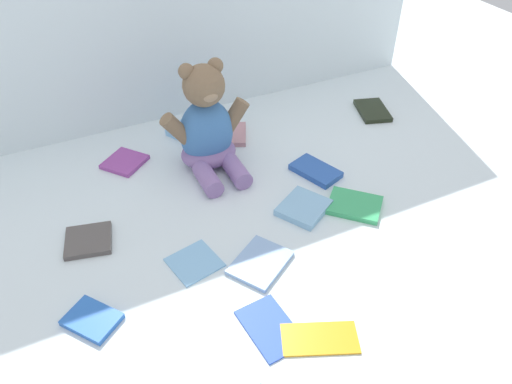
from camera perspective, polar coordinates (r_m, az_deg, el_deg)
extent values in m
plane|color=silver|center=(1.21, -1.94, -0.90)|extent=(3.20, 3.20, 0.00)
ellipsoid|color=#3F72B2|center=(1.29, -5.70, 6.81)|extent=(0.14, 0.11, 0.18)
ellipsoid|color=#8C6BA5|center=(1.32, -5.46, 4.53)|extent=(0.15, 0.12, 0.06)
sphere|color=#7A6047|center=(1.21, -6.02, 12.05)|extent=(0.10, 0.10, 0.10)
ellipsoid|color=#997C5E|center=(1.19, -5.34, 10.96)|extent=(0.04, 0.03, 0.03)
sphere|color=#7A6047|center=(1.20, -8.00, 13.53)|extent=(0.04, 0.04, 0.04)
sphere|color=#7A6047|center=(1.22, -4.69, 14.24)|extent=(0.04, 0.04, 0.04)
cylinder|color=#7A6047|center=(1.25, -8.98, 7.08)|extent=(0.08, 0.04, 0.10)
cylinder|color=#7A6047|center=(1.29, -2.53, 8.68)|extent=(0.08, 0.04, 0.10)
cylinder|color=#8C6BA5|center=(1.24, -5.54, 1.50)|extent=(0.05, 0.10, 0.05)
cylinder|color=#8C6BA5|center=(1.26, -2.28, 2.42)|extent=(0.05, 0.10, 0.05)
cube|color=#38A865|center=(1.21, 11.23, -1.49)|extent=(0.15, 0.15, 0.01)
cube|color=#82B8E7|center=(1.44, -7.39, 6.75)|extent=(0.14, 0.15, 0.02)
cube|color=#2954A8|center=(1.29, 6.85, 2.43)|extent=(0.11, 0.14, 0.02)
cube|color=orange|center=(0.95, 7.32, -16.26)|extent=(0.16, 0.12, 0.01)
cube|color=#B77E86|center=(1.43, -2.67, 6.64)|extent=(0.11, 0.13, 0.01)
cube|color=#4F4946|center=(1.16, -18.66, -5.28)|extent=(0.12, 0.11, 0.01)
cube|color=black|center=(1.58, 13.22, 9.08)|extent=(0.12, 0.15, 0.01)
cube|color=#7AB3DF|center=(1.06, -7.07, -7.94)|extent=(0.11, 0.11, 0.01)
cube|color=#81A5D4|center=(1.05, 0.49, -8.11)|extent=(0.16, 0.15, 0.01)
cube|color=blue|center=(1.01, -18.28, -13.71)|extent=(0.12, 0.12, 0.01)
cube|color=#7DB0D6|center=(1.18, 5.49, -1.80)|extent=(0.14, 0.14, 0.02)
cube|color=blue|center=(0.95, 1.62, -15.21)|extent=(0.09, 0.14, 0.01)
cube|color=#913E92|center=(1.37, -14.82, 3.35)|extent=(0.13, 0.13, 0.01)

